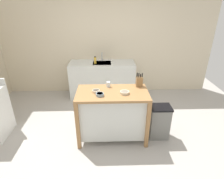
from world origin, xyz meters
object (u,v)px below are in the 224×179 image
object	(u,v)px
bowl_stoneware_deep	(100,94)
trash_bin	(159,122)
bowl_ceramic_wide	(96,91)
sink_faucet	(102,57)
kitchen_island	(112,113)
knife_block	(139,81)
bowl_ceramic_small	(125,92)
drinking_cup	(108,84)
bottle_spray_cleaner	(95,60)

from	to	relation	value
bowl_stoneware_deep	trash_bin	world-z (taller)	bowl_stoneware_deep
bowl_ceramic_wide	sink_faucet	size ratio (longest dim) A/B	0.57
kitchen_island	knife_block	bearing A→B (deg)	24.87
bowl_ceramic_wide	bowl_ceramic_small	world-z (taller)	bowl_ceramic_small
trash_bin	bowl_ceramic_small	bearing A→B (deg)	-176.05
bowl_ceramic_small	bowl_ceramic_wide	bearing A→B (deg)	171.91
drinking_cup	trash_bin	xyz separation A→B (m)	(0.90, -0.24, -0.64)
bowl_ceramic_wide	drinking_cup	distance (m)	0.30
drinking_cup	bottle_spray_cleaner	world-z (taller)	bottle_spray_cleaner
bowl_ceramic_small	bottle_spray_cleaner	xyz separation A→B (m)	(-0.56, 1.65, 0.05)
bottle_spray_cleaner	bowl_ceramic_small	bearing A→B (deg)	-71.24
bowl_ceramic_wide	sink_faucet	xyz separation A→B (m)	(0.06, 1.82, 0.08)
bowl_ceramic_wide	sink_faucet	distance (m)	1.83
sink_faucet	kitchen_island	bearing A→B (deg)	-83.59
bowl_ceramic_small	trash_bin	distance (m)	0.89
bowl_ceramic_wide	bowl_stoneware_deep	bearing A→B (deg)	-62.66
knife_block	bottle_spray_cleaner	bearing A→B (deg)	121.71
bowl_ceramic_small	bowl_stoneware_deep	world-z (taller)	bowl_stoneware_deep
sink_faucet	bottle_spray_cleaner	size ratio (longest dim) A/B	1.18
knife_block	bottle_spray_cleaner	distance (m)	1.60
bowl_ceramic_wide	bottle_spray_cleaner	world-z (taller)	bottle_spray_cleaner
trash_bin	bowl_ceramic_wide	bearing A→B (deg)	178.86
bowl_stoneware_deep	bowl_ceramic_wide	bearing A→B (deg)	117.34
kitchen_island	drinking_cup	distance (m)	0.50
kitchen_island	bowl_stoneware_deep	bearing A→B (deg)	-146.62
bowl_ceramic_small	drinking_cup	size ratio (longest dim) A/B	1.61
bottle_spray_cleaner	kitchen_island	bearing A→B (deg)	-77.04
kitchen_island	bowl_ceramic_small	world-z (taller)	bowl_ceramic_small
bowl_stoneware_deep	drinking_cup	world-z (taller)	drinking_cup
trash_bin	sink_faucet	size ratio (longest dim) A/B	2.86
bowl_ceramic_wide	bowl_ceramic_small	distance (m)	0.47
knife_block	bowl_stoneware_deep	world-z (taller)	knife_block
knife_block	bowl_ceramic_small	bearing A→B (deg)	-133.97
bowl_ceramic_wide	bottle_spray_cleaner	bearing A→B (deg)	93.47
trash_bin	kitchen_island	bearing A→B (deg)	178.27
kitchen_island	trash_bin	size ratio (longest dim) A/B	1.90
trash_bin	bowl_stoneware_deep	bearing A→B (deg)	-174.09
bowl_stoneware_deep	sink_faucet	world-z (taller)	sink_faucet
knife_block	trash_bin	size ratio (longest dim) A/B	0.40
bowl_ceramic_small	sink_faucet	xyz separation A→B (m)	(-0.40, 1.89, 0.08)
bowl_ceramic_small	bottle_spray_cleaner	size ratio (longest dim) A/B	0.79
drinking_cup	bottle_spray_cleaner	distance (m)	1.40
bowl_stoneware_deep	drinking_cup	xyz separation A→B (m)	(0.14, 0.34, 0.02)
bowl_ceramic_small	sink_faucet	distance (m)	1.93
trash_bin	drinking_cup	bearing A→B (deg)	165.31
knife_block	trash_bin	distance (m)	0.81
bottle_spray_cleaner	bowl_ceramic_wide	bearing A→B (deg)	-86.53
knife_block	bowl_ceramic_small	world-z (taller)	knife_block
knife_block	sink_faucet	world-z (taller)	knife_block
trash_bin	sink_faucet	xyz separation A→B (m)	(-1.04, 1.84, 0.69)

